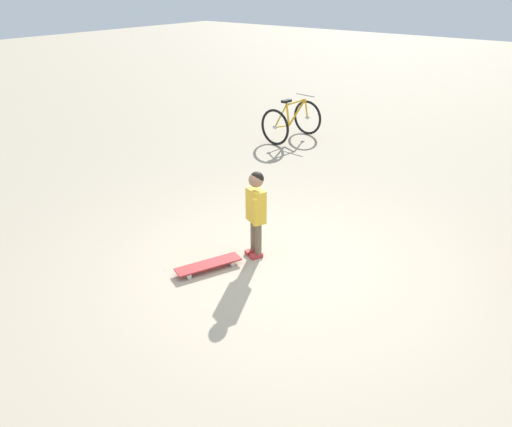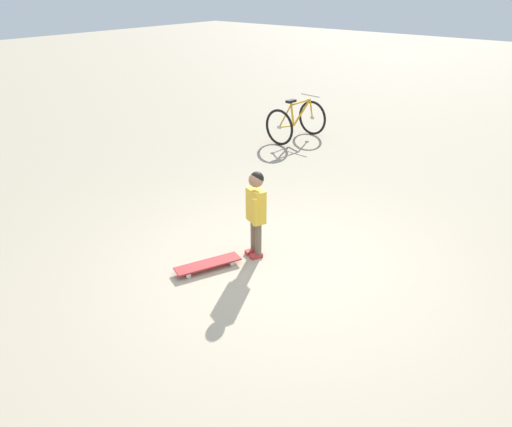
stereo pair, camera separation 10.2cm
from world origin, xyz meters
name	(u,v)px [view 2 (the right image)]	position (x,y,z in m)	size (l,w,h in m)	color
ground_plane	(283,270)	(0.00, 0.00, 0.00)	(50.00, 50.00, 0.00)	tan
child_person	(256,205)	(-0.07, -0.46, 0.66)	(0.32, 0.29, 1.06)	brown
skateboard	(208,264)	(0.52, -0.68, 0.06)	(0.79, 0.46, 0.07)	#B22D2D
bicycle_near	(296,121)	(-4.21, -2.82, 0.38)	(1.13, 0.80, 0.85)	black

